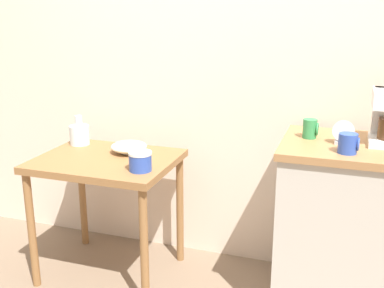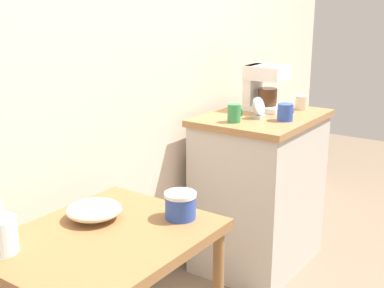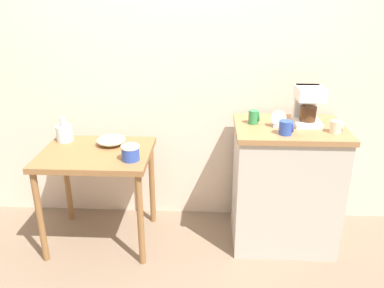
% 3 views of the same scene
% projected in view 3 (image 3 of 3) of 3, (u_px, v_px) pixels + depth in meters
% --- Properties ---
extents(ground_plane, '(8.00, 8.00, 0.00)m').
position_uv_depth(ground_plane, '(180.00, 239.00, 2.97)').
color(ground_plane, '#7A6651').
extents(back_wall, '(4.40, 0.10, 2.80)m').
position_uv_depth(back_wall, '(197.00, 44.00, 2.87)').
color(back_wall, beige).
rests_on(back_wall, ground_plane).
extents(wooden_table, '(0.76, 0.61, 0.72)m').
position_uv_depth(wooden_table, '(97.00, 164.00, 2.76)').
color(wooden_table, olive).
rests_on(wooden_table, ground_plane).
extents(kitchen_counter, '(0.75, 0.57, 0.90)m').
position_uv_depth(kitchen_counter, '(284.00, 185.00, 2.83)').
color(kitchen_counter, '#BCB7AD').
rests_on(kitchen_counter, ground_plane).
extents(bowl_stoneware, '(0.21, 0.21, 0.07)m').
position_uv_depth(bowl_stoneware, '(111.00, 140.00, 2.82)').
color(bowl_stoneware, beige).
rests_on(bowl_stoneware, wooden_table).
extents(glass_carafe_vase, '(0.12, 0.12, 0.18)m').
position_uv_depth(glass_carafe_vase, '(64.00, 133.00, 2.88)').
color(glass_carafe_vase, silver).
rests_on(glass_carafe_vase, wooden_table).
extents(canister_enamel, '(0.12, 0.12, 0.10)m').
position_uv_depth(canister_enamel, '(130.00, 153.00, 2.56)').
color(canister_enamel, '#2D4CAD').
rests_on(canister_enamel, wooden_table).
extents(coffee_maker, '(0.18, 0.22, 0.26)m').
position_uv_depth(coffee_maker, '(308.00, 104.00, 2.66)').
color(coffee_maker, white).
rests_on(coffee_maker, kitchen_counter).
extents(mug_tall_green, '(0.08, 0.07, 0.10)m').
position_uv_depth(mug_tall_green, '(254.00, 117.00, 2.69)').
color(mug_tall_green, '#338C4C').
rests_on(mug_tall_green, kitchen_counter).
extents(mug_blue, '(0.09, 0.08, 0.09)m').
position_uv_depth(mug_blue, '(286.00, 128.00, 2.49)').
color(mug_blue, '#2D4CAD').
rests_on(mug_blue, kitchen_counter).
extents(mug_small_cream, '(0.08, 0.07, 0.08)m').
position_uv_depth(mug_small_cream, '(336.00, 127.00, 2.52)').
color(mug_small_cream, beige).
rests_on(mug_small_cream, kitchen_counter).
extents(table_clock, '(0.10, 0.05, 0.12)m').
position_uv_depth(table_clock, '(278.00, 120.00, 2.63)').
color(table_clock, '#B2B5BA').
rests_on(table_clock, kitchen_counter).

